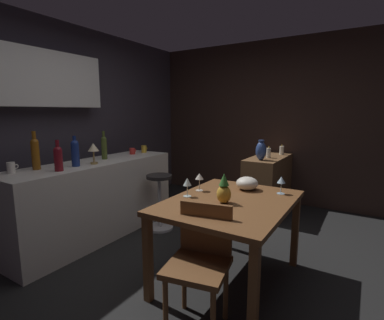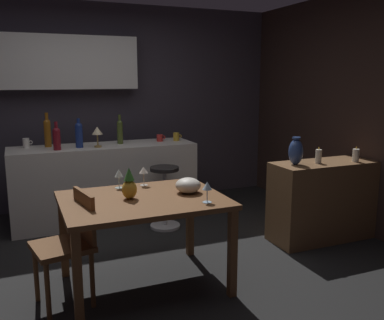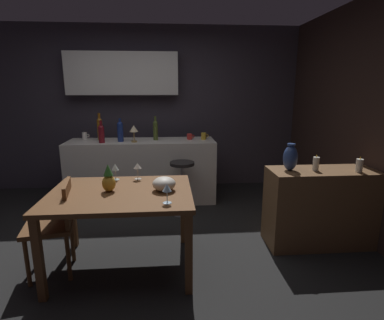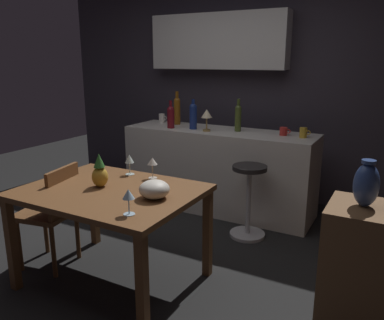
{
  "view_description": "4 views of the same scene",
  "coord_description": "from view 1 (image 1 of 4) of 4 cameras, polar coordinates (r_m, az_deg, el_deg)",
  "views": [
    {
      "loc": [
        -2.21,
        -1.35,
        1.48
      ],
      "look_at": [
        0.54,
        0.34,
        0.93
      ],
      "focal_mm": 27.06,
      "sensor_mm": 36.0,
      "label": 1
    },
    {
      "loc": [
        -0.92,
        -3.5,
        1.66
      ],
      "look_at": [
        0.7,
        0.38,
        0.85
      ],
      "focal_mm": 39.6,
      "sensor_mm": 36.0,
      "label": 2
    },
    {
      "loc": [
        0.39,
        -2.99,
        1.63
      ],
      "look_at": [
        0.64,
        0.26,
        0.86
      ],
      "focal_mm": 28.41,
      "sensor_mm": 36.0,
      "label": 3
    },
    {
      "loc": [
        1.75,
        -2.44,
        1.64
      ],
      "look_at": [
        0.31,
        0.18,
        0.87
      ],
      "focal_mm": 36.5,
      "sensor_mm": 36.0,
      "label": 4
    }
  ],
  "objects": [
    {
      "name": "wall_side_right",
      "position": [
        5.04,
        12.62,
        7.3
      ],
      "size": [
        0.1,
        4.4,
        2.6
      ],
      "primitive_type": "cube",
      "color": "#33231E",
      "rests_on": "ground_plane"
    },
    {
      "name": "wine_bottle_cobalt",
      "position": [
        3.3,
        -22.04,
        1.49
      ],
      "size": [
        0.08,
        0.08,
        0.33
      ],
      "color": "navy",
      "rests_on": "kitchen_counter"
    },
    {
      "name": "vase_ceramic_blue",
      "position": [
        4.05,
        13.44,
        1.82
      ],
      "size": [
        0.14,
        0.14,
        0.28
      ],
      "color": "#334C8C",
      "rests_on": "sideboard_cabinet"
    },
    {
      "name": "pillar_candle_tall",
      "position": [
        4.66,
        17.26,
        1.82
      ],
      "size": [
        0.07,
        0.07,
        0.16
      ],
      "color": "white",
      "rests_on": "sideboard_cabinet"
    },
    {
      "name": "counter_lamp",
      "position": [
        3.37,
        -18.86,
        2.11
      ],
      "size": [
        0.12,
        0.12,
        0.23
      ],
      "color": "#A58447",
      "rests_on": "kitchen_counter"
    },
    {
      "name": "wine_bottle_olive",
      "position": [
        3.68,
        -16.94,
        2.58
      ],
      "size": [
        0.07,
        0.07,
        0.34
      ],
      "color": "#475623",
      "rests_on": "kitchen_counter"
    },
    {
      "name": "cup_mustard",
      "position": [
        4.17,
        -9.44,
        2.15
      ],
      "size": [
        0.11,
        0.07,
        0.1
      ],
      "color": "gold",
      "rests_on": "kitchen_counter"
    },
    {
      "name": "wine_glass_left",
      "position": [
        2.71,
        1.47,
        -3.39
      ],
      "size": [
        0.08,
        0.08,
        0.17
      ],
      "color": "silver",
      "rests_on": "dining_table"
    },
    {
      "name": "kitchen_counter",
      "position": [
        3.64,
        -18.49,
        -7.35
      ],
      "size": [
        2.1,
        0.6,
        0.9
      ],
      "primitive_type": "cube",
      "color": "silver",
      "rests_on": "ground_plane"
    },
    {
      "name": "wine_glass_right",
      "position": [
        2.53,
        -0.93,
        -4.5
      ],
      "size": [
        0.07,
        0.07,
        0.17
      ],
      "color": "silver",
      "rests_on": "dining_table"
    },
    {
      "name": "dining_table",
      "position": [
        2.51,
        7.52,
        -9.68
      ],
      "size": [
        1.25,
        0.95,
        0.74
      ],
      "color": "brown",
      "rests_on": "ground_plane"
    },
    {
      "name": "pineapple_centerpiece",
      "position": [
        2.37,
        6.3,
        -6.0
      ],
      "size": [
        0.12,
        0.12,
        0.25
      ],
      "color": "gold",
      "rests_on": "dining_table"
    },
    {
      "name": "wine_bottle_amber",
      "position": [
        3.28,
        -28.5,
        1.39
      ],
      "size": [
        0.08,
        0.08,
        0.39
      ],
      "color": "#8C5114",
      "rests_on": "kitchen_counter"
    },
    {
      "name": "sideboard_cabinet",
      "position": [
        4.49,
        14.72,
        -4.54
      ],
      "size": [
        1.1,
        0.44,
        0.82
      ],
      "primitive_type": "cube",
      "color": "brown",
      "rests_on": "ground_plane"
    },
    {
      "name": "cup_white",
      "position": [
        3.21,
        -32.06,
        -1.3
      ],
      "size": [
        0.11,
        0.07,
        0.11
      ],
      "color": "white",
      "rests_on": "kitchen_counter"
    },
    {
      "name": "cup_red",
      "position": [
        4.04,
        -11.66,
        1.73
      ],
      "size": [
        0.11,
        0.08,
        0.08
      ],
      "color": "red",
      "rests_on": "kitchen_counter"
    },
    {
      "name": "pillar_candle_short",
      "position": [
        4.29,
        14.85,
        1.37
      ],
      "size": [
        0.06,
        0.06,
        0.17
      ],
      "color": "white",
      "rests_on": "sideboard_cabinet"
    },
    {
      "name": "wall_kitchen_back",
      "position": [
        4.04,
        -26.5,
        7.64
      ],
      "size": [
        5.2,
        0.33,
        2.6
      ],
      "color": "#38333D",
      "rests_on": "ground_plane"
    },
    {
      "name": "wine_bottle_ruby",
      "position": [
        3.11,
        -24.87,
        0.5
      ],
      "size": [
        0.08,
        0.08,
        0.31
      ],
      "color": "maroon",
      "rests_on": "kitchen_counter"
    },
    {
      "name": "fruit_bowl",
      "position": [
        2.81,
        10.8,
        -4.54
      ],
      "size": [
        0.21,
        0.21,
        0.12
      ],
      "primitive_type": "ellipsoid",
      "color": "beige",
      "rests_on": "dining_table"
    },
    {
      "name": "chair_near_window",
      "position": [
        2.09,
        1.63,
        -18.97
      ],
      "size": [
        0.47,
        0.47,
        0.84
      ],
      "color": "brown",
      "rests_on": "ground_plane"
    },
    {
      "name": "ground_plane",
      "position": [
        2.98,
        0.21,
        -20.15
      ],
      "size": [
        9.0,
        9.0,
        0.0
      ],
      "primitive_type": "plane",
      "color": "black"
    },
    {
      "name": "wine_glass_center",
      "position": [
        2.73,
        17.19,
        -3.92
      ],
      "size": [
        0.07,
        0.07,
        0.16
      ],
      "color": "silver",
      "rests_on": "dining_table"
    },
    {
      "name": "bar_stool",
      "position": [
        3.7,
        -6.41,
        -7.9
      ],
      "size": [
        0.34,
        0.34,
        0.7
      ],
      "color": "#262323",
      "rests_on": "ground_plane"
    }
  ]
}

